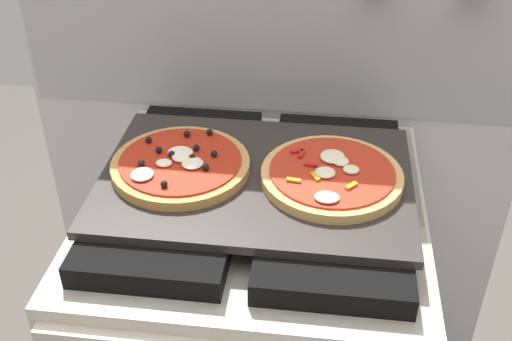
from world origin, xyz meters
The scene contains 4 objects.
kitchen_backsplash centered at (0.00, 0.33, 0.79)m, with size 1.10×0.09×1.55m.
baking_tray centered at (0.00, 0.00, 0.91)m, with size 0.54×0.38×0.02m, color #2D2826.
pizza_left centered at (-0.13, 0.00, 0.93)m, with size 0.24×0.24×0.03m.
pizza_right centered at (0.13, 0.00, 0.93)m, with size 0.24×0.24×0.03m.
Camera 1 is at (0.11, -0.89, 1.54)m, focal length 44.01 mm.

